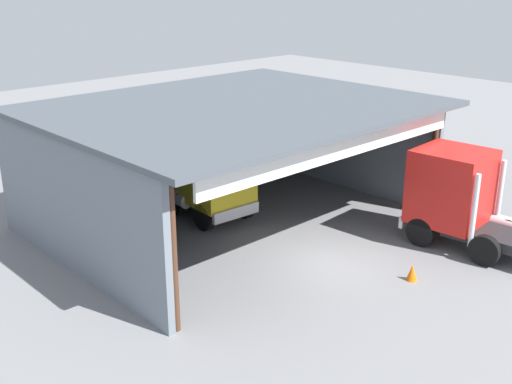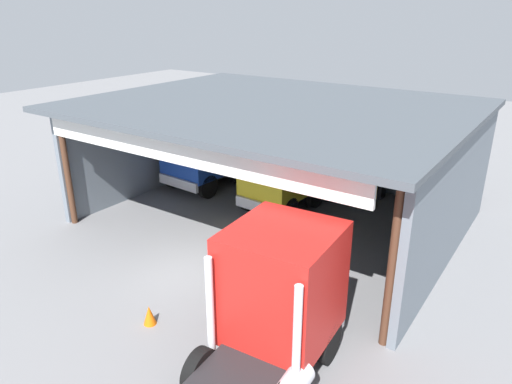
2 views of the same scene
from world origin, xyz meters
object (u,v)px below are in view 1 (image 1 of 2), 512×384
at_px(truck_red_left_bay, 458,196).
at_px(oil_drum, 208,174).
at_px(truck_yellow_center_bay, 213,177).
at_px(truck_blue_center_right_bay, 111,198).
at_px(traffic_cone, 412,273).
at_px(tool_cart, 205,171).

distance_m(truck_red_left_bay, oil_drum, 12.00).
relative_size(truck_yellow_center_bay, truck_red_left_bay, 0.85).
bearing_deg(truck_red_left_bay, truck_blue_center_right_bay, 135.20).
xyz_separation_m(truck_blue_center_right_bay, truck_red_left_bay, (9.50, -8.20, -0.12)).
height_order(truck_red_left_bay, traffic_cone, truck_red_left_bay).
distance_m(truck_blue_center_right_bay, truck_yellow_center_bay, 4.55).
distance_m(truck_red_left_bay, traffic_cone, 4.09).
bearing_deg(truck_yellow_center_bay, tool_cart, -121.31).
height_order(truck_yellow_center_bay, traffic_cone, truck_yellow_center_bay).
bearing_deg(oil_drum, truck_blue_center_right_bay, -154.31).
bearing_deg(truck_yellow_center_bay, traffic_cone, 101.88).
distance_m(truck_blue_center_right_bay, oil_drum, 8.25).
relative_size(truck_red_left_bay, traffic_cone, 9.23).
bearing_deg(truck_red_left_bay, oil_drum, 96.59).
relative_size(truck_blue_center_right_bay, traffic_cone, 8.96).
bearing_deg(truck_yellow_center_bay, oil_drum, -122.65).
relative_size(truck_yellow_center_bay, oil_drum, 4.86).
bearing_deg(tool_cart, truck_red_left_bay, -79.75).
distance_m(truck_red_left_bay, tool_cart, 12.22).
relative_size(tool_cart, traffic_cone, 1.79).
bearing_deg(truck_red_left_bay, truck_yellow_center_bay, 117.96).
bearing_deg(oil_drum, traffic_cone, -97.01).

